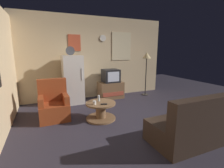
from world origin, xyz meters
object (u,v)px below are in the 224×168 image
crt_tv (111,76)px  mug_ceramic_white (94,103)px  remote_control (104,104)px  coffee_table (101,111)px  armchair (54,105)px  fridge (73,80)px  tv_stand (111,90)px  couch (197,125)px  wine_glass (99,98)px  standing_lamp (147,59)px

crt_tv → mug_ceramic_white: 2.03m
mug_ceramic_white → remote_control: mug_ceramic_white is taller
coffee_table → armchair: bearing=154.5°
coffee_table → mug_ceramic_white: mug_ceramic_white is taller
fridge → tv_stand: size_ratio=2.11×
fridge → couch: bearing=-62.3°
crt_tv → coffee_table: size_ratio=0.75×
wine_glass → armchair: (-1.03, 0.37, -0.16)m
coffee_table → remote_control: size_ratio=4.80×
fridge → remote_control: (0.40, -1.72, -0.32)m
mug_ceramic_white → standing_lamp: bearing=32.0°
armchair → coffee_table: bearing=-25.5°
armchair → remote_control: bearing=-32.4°
remote_control → armchair: size_ratio=0.16×
remote_control → coffee_table: bearing=115.1°
tv_stand → armchair: armchair is taller
fridge → armchair: fridge is taller
fridge → tv_stand: fridge is taller
armchair → wine_glass: bearing=-19.9°
tv_stand → couch: bearing=-83.4°
fridge → tv_stand: (1.29, 0.03, -0.47)m
fridge → couch: 3.61m
crt_tv → fridge: bearing=-178.5°
coffee_table → wine_glass: 0.31m
standing_lamp → couch: standing_lamp is taller
standing_lamp → remote_control: 2.93m
coffee_table → armchair: (-1.04, 0.50, 0.13)m
crt_tv → standing_lamp: size_ratio=0.34×
tv_stand → remote_control: bearing=-117.1°
wine_glass → coffee_table: bearing=-86.8°
standing_lamp → couch: size_ratio=0.94×
coffee_table → couch: 2.08m
fridge → mug_ceramic_white: bearing=-83.2°
crt_tv → coffee_table: crt_tv is taller
mug_ceramic_white → armchair: bearing=145.6°
tv_stand → mug_ceramic_white: (-1.10, -1.67, 0.18)m
tv_stand → couch: couch is taller
remote_control → couch: bearing=-29.7°
coffee_table → couch: (1.29, -1.63, 0.10)m
fridge → mug_ceramic_white: size_ratio=19.67×
crt_tv → remote_control: crt_tv is taller
fridge → crt_tv: (1.30, 0.03, 0.04)m
crt_tv → wine_glass: crt_tv is taller
fridge → coffee_table: (0.38, -1.54, -0.54)m
crt_tv → standing_lamp: standing_lamp is taller
tv_stand → wine_glass: bearing=-122.4°
tv_stand → coffee_table: (-0.92, -1.58, -0.08)m
tv_stand → armchair: bearing=-151.0°
standing_lamp → remote_control: bearing=-144.4°
crt_tv → coffee_table: bearing=-120.3°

